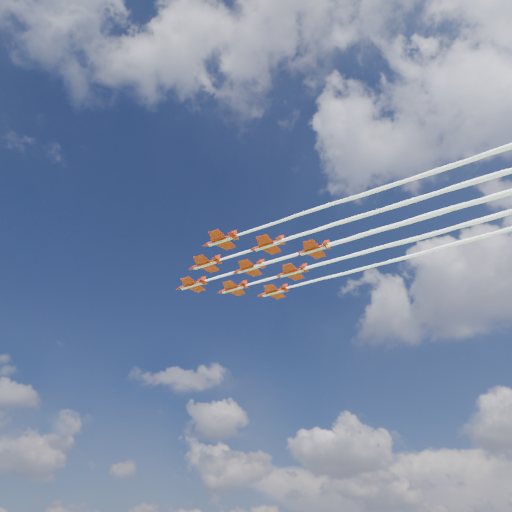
% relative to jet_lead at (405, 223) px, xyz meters
% --- Properties ---
extents(jet_lead, '(131.14, 30.87, 2.59)m').
position_rel_jet_lead_xyz_m(jet_lead, '(0.00, 0.00, 0.00)').
color(jet_lead, '#B81E0A').
extents(jet_row2_port, '(131.14, 30.87, 2.59)m').
position_rel_jet_lead_xyz_m(jet_row2_port, '(11.03, -5.53, 0.00)').
color(jet_row2_port, '#B81E0A').
extents(jet_row2_starb, '(131.14, 30.87, 2.59)m').
position_rel_jet_lead_xyz_m(jet_row2_starb, '(7.99, 9.41, 0.00)').
color(jet_row2_starb, '#B81E0A').
extents(jet_row3_port, '(131.14, 30.87, 2.59)m').
position_rel_jet_lead_xyz_m(jet_row3_port, '(22.07, -11.07, 0.00)').
color(jet_row3_port, '#B81E0A').
extents(jet_row3_centre, '(131.14, 30.87, 2.59)m').
position_rel_jet_lead_xyz_m(jet_row3_centre, '(19.03, 3.87, 0.00)').
color(jet_row3_centre, '#B81E0A').
extents(jet_row3_starb, '(131.14, 30.87, 2.59)m').
position_rel_jet_lead_xyz_m(jet_row3_starb, '(15.98, 18.82, 0.00)').
color(jet_row3_starb, '#B81E0A').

